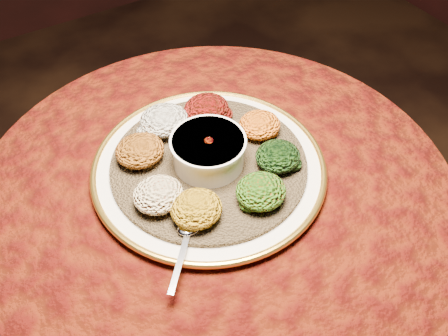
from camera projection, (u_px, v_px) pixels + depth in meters
table at (216, 237)px, 1.12m from camera, size 0.96×0.96×0.73m
platter at (209, 168)px, 1.00m from camera, size 0.60×0.60×0.02m
injera at (209, 164)px, 0.99m from camera, size 0.46×0.46×0.01m
stew_bowl at (208, 150)px, 0.96m from camera, size 0.15×0.15×0.06m
spoon at (188, 232)px, 0.86m from camera, size 0.12×0.12×0.01m
portion_ayib at (164, 120)px, 1.03m from camera, size 0.10×0.10×0.05m
portion_kitfo at (207, 109)px, 1.06m from camera, size 0.10×0.09×0.05m
portion_tikil at (260, 125)px, 1.03m from camera, size 0.09×0.08×0.04m
portion_gomen at (278, 156)px, 0.97m from camera, size 0.09×0.08×0.04m
portion_mixveg at (261, 191)px, 0.91m from camera, size 0.09×0.09×0.05m
portion_kik at (196, 209)px, 0.88m from camera, size 0.09×0.09×0.04m
portion_timatim at (158, 195)px, 0.90m from camera, size 0.09×0.09×0.04m
portion_shiro at (140, 151)px, 0.98m from camera, size 0.10×0.09×0.05m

